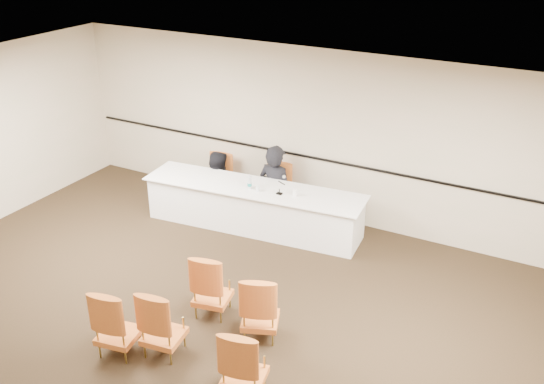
% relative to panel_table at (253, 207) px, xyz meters
% --- Properties ---
extents(floor, '(10.00, 10.00, 0.00)m').
position_rel_panel_table_xyz_m(floor, '(0.86, -3.03, -0.39)').
color(floor, black).
rests_on(floor, ground).
extents(ceiling, '(10.00, 10.00, 0.00)m').
position_rel_panel_table_xyz_m(ceiling, '(0.86, -3.03, 2.61)').
color(ceiling, silver).
rests_on(ceiling, ground).
extents(wall_back, '(10.00, 0.04, 3.00)m').
position_rel_panel_table_xyz_m(wall_back, '(0.86, 0.97, 1.11)').
color(wall_back, beige).
rests_on(wall_back, ground).
extents(wall_rail, '(9.80, 0.04, 0.03)m').
position_rel_panel_table_xyz_m(wall_rail, '(0.86, 0.93, 0.71)').
color(wall_rail, black).
rests_on(wall_rail, wall_back).
extents(panel_table, '(3.91, 1.26, 0.77)m').
position_rel_panel_table_xyz_m(panel_table, '(0.00, 0.00, 0.00)').
color(panel_table, white).
rests_on(panel_table, ground).
extents(panelist_main, '(0.74, 0.53, 1.90)m').
position_rel_panel_table_xyz_m(panelist_main, '(0.12, 0.58, 0.01)').
color(panelist_main, black).
rests_on(panelist_main, ground).
extents(panelist_main_chair, '(0.55, 0.55, 0.95)m').
position_rel_panel_table_xyz_m(panelist_main_chair, '(0.12, 0.58, 0.09)').
color(panelist_main_chair, '#B34420').
rests_on(panelist_main_chair, ground).
extents(panelist_second, '(0.92, 0.80, 1.61)m').
position_rel_panel_table_xyz_m(panelist_second, '(-1.05, 0.47, -0.14)').
color(panelist_second, black).
rests_on(panelist_second, ground).
extents(panelist_second_chair, '(0.55, 0.55, 0.95)m').
position_rel_panel_table_xyz_m(panelist_second_chair, '(-1.05, 0.47, 0.09)').
color(panelist_second_chair, '#B34420').
rests_on(panelist_second_chair, ground).
extents(papers, '(0.36, 0.32, 0.00)m').
position_rel_panel_table_xyz_m(papers, '(0.45, 0.03, 0.39)').
color(papers, white).
rests_on(papers, panel_table).
extents(microphone, '(0.11, 0.21, 0.29)m').
position_rel_panel_table_xyz_m(microphone, '(0.52, -0.05, 0.53)').
color(microphone, black).
rests_on(microphone, panel_table).
extents(water_bottle, '(0.08, 0.08, 0.25)m').
position_rel_panel_table_xyz_m(water_bottle, '(-0.02, -0.08, 0.51)').
color(water_bottle, '#177F7D').
rests_on(water_bottle, panel_table).
extents(drinking_glass, '(0.07, 0.07, 0.10)m').
position_rel_panel_table_xyz_m(drinking_glass, '(0.15, -0.11, 0.44)').
color(drinking_glass, silver).
rests_on(drinking_glass, panel_table).
extents(coffee_cup, '(0.10, 0.10, 0.12)m').
position_rel_panel_table_xyz_m(coffee_cup, '(0.77, 0.01, 0.44)').
color(coffee_cup, white).
rests_on(coffee_cup, panel_table).
extents(aud_chair_front_mid, '(0.59, 0.59, 0.95)m').
position_rel_panel_table_xyz_m(aud_chair_front_mid, '(0.74, -2.40, 0.09)').
color(aud_chair_front_mid, '#B34420').
rests_on(aud_chair_front_mid, ground).
extents(aud_chair_front_right, '(0.65, 0.65, 0.95)m').
position_rel_panel_table_xyz_m(aud_chair_front_right, '(1.55, -2.52, 0.09)').
color(aud_chair_front_right, '#B34420').
rests_on(aud_chair_front_right, ground).
extents(aud_chair_back_left, '(0.58, 0.58, 0.95)m').
position_rel_panel_table_xyz_m(aud_chair_back_left, '(0.16, -3.62, 0.09)').
color(aud_chair_back_left, '#B34420').
rests_on(aud_chair_back_left, ground).
extents(aud_chair_back_mid, '(0.57, 0.57, 0.95)m').
position_rel_panel_table_xyz_m(aud_chair_back_mid, '(0.66, -3.36, 0.09)').
color(aud_chair_back_mid, '#B34420').
rests_on(aud_chair_back_mid, ground).
extents(aud_chair_back_right, '(0.59, 0.59, 0.95)m').
position_rel_panel_table_xyz_m(aud_chair_back_right, '(1.91, -3.52, 0.09)').
color(aud_chair_back_right, '#B34420').
rests_on(aud_chair_back_right, ground).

